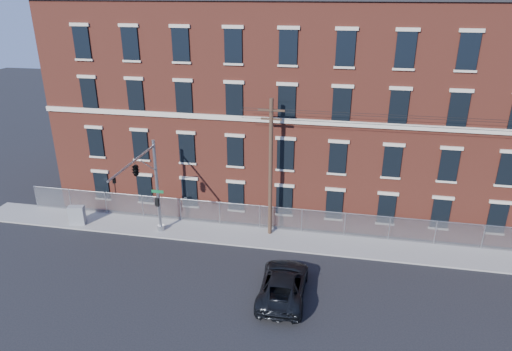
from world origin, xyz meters
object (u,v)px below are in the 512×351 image
object	(u,v)px
traffic_signal_mast	(141,176)
utility_pole_near	(271,167)
pickup_truck	(283,284)
utility_cabinet	(77,215)

from	to	relation	value
traffic_signal_mast	utility_pole_near	bearing A→B (deg)	23.14
utility_pole_near	pickup_truck	world-z (taller)	utility_pole_near
pickup_truck	utility_cabinet	world-z (taller)	utility_cabinet
traffic_signal_mast	pickup_truck	bearing A→B (deg)	-19.59
utility_cabinet	pickup_truck	bearing A→B (deg)	-30.47
utility_pole_near	utility_cabinet	bearing A→B (deg)	-174.51
utility_pole_near	pickup_truck	bearing A→B (deg)	-74.36
pickup_truck	utility_cabinet	bearing A→B (deg)	-19.30
traffic_signal_mast	utility_cabinet	size ratio (longest dim) A/B	4.79
utility_pole_near	pickup_truck	distance (m)	8.54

